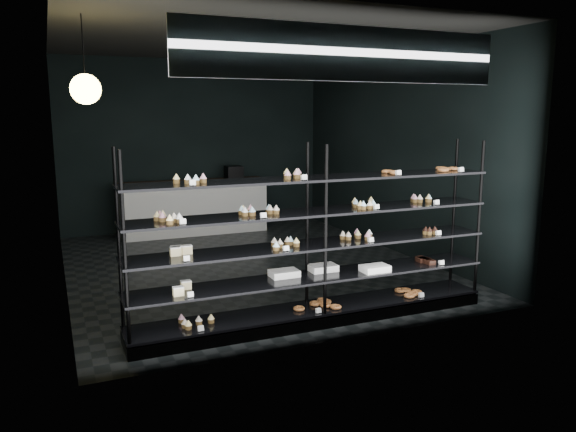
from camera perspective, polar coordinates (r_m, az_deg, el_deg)
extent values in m
cube|color=black|center=(8.34, -4.16, -4.95)|extent=(5.00, 6.00, 0.01)
cube|color=black|center=(8.11, -4.47, 17.35)|extent=(5.00, 6.00, 0.01)
cube|color=black|center=(10.95, -9.44, 7.08)|extent=(5.00, 0.01, 3.20)
cube|color=black|center=(5.33, 6.19, 3.76)|extent=(5.00, 0.01, 3.20)
cube|color=black|center=(7.64, -22.41, 5.04)|extent=(0.01, 6.00, 3.20)
cube|color=black|center=(9.18, 10.71, 6.42)|extent=(0.01, 6.00, 3.20)
cube|color=black|center=(6.14, 2.79, -10.11)|extent=(4.00, 0.50, 0.12)
cylinder|color=black|center=(5.13, -16.24, -3.85)|extent=(0.04, 0.04, 1.85)
cylinder|color=black|center=(5.55, -16.81, -2.80)|extent=(0.04, 0.04, 1.85)
cylinder|color=black|center=(5.69, 3.84, -2.06)|extent=(0.04, 0.04, 1.85)
cylinder|color=black|center=(6.08, 1.96, -1.24)|extent=(0.04, 0.04, 1.85)
cylinder|color=black|center=(6.80, 18.82, -0.55)|extent=(0.04, 0.04, 1.85)
cylinder|color=black|center=(7.12, 16.47, 0.07)|extent=(0.04, 0.04, 1.85)
cube|color=black|center=(6.11, 2.80, -9.32)|extent=(4.00, 0.50, 0.03)
cube|color=black|center=(6.00, 2.83, -6.17)|extent=(4.00, 0.50, 0.02)
cube|color=black|center=(5.91, 2.86, -2.92)|extent=(4.00, 0.50, 0.02)
cube|color=black|center=(5.84, 2.89, 0.42)|extent=(4.00, 0.50, 0.02)
cube|color=black|center=(5.79, 2.92, 3.84)|extent=(4.00, 0.50, 0.02)
cube|color=white|center=(5.17, -9.40, 3.34)|extent=(0.06, 0.04, 0.06)
cube|color=white|center=(5.54, 1.82, 3.93)|extent=(0.06, 0.04, 0.06)
cube|color=white|center=(6.10, 11.52, 4.33)|extent=(0.05, 0.04, 0.06)
cube|color=white|center=(6.56, 17.10, 4.50)|extent=(0.06, 0.04, 0.06)
cube|color=white|center=(5.19, -10.92, -0.60)|extent=(0.06, 0.04, 0.06)
cube|color=white|center=(5.43, -2.06, 0.07)|extent=(0.05, 0.04, 0.06)
cube|color=white|center=(5.96, 8.81, 0.89)|extent=(0.05, 0.04, 0.06)
cube|color=white|center=(6.39, 14.52, 1.31)|extent=(0.06, 0.04, 0.06)
cube|color=white|center=(5.27, -10.80, -4.34)|extent=(0.06, 0.04, 0.06)
cube|color=white|center=(5.58, -0.04, -3.31)|extent=(0.06, 0.04, 0.06)
cube|color=white|center=(6.00, 8.26, -2.44)|extent=(0.06, 0.04, 0.06)
cube|color=white|center=(6.49, 14.80, -1.72)|extent=(0.06, 0.04, 0.06)
cube|color=white|center=(5.38, -10.16, -7.90)|extent=(0.06, 0.04, 0.06)
cube|color=white|center=(6.61, 15.17, -4.63)|extent=(0.06, 0.04, 0.06)
cube|color=white|center=(5.53, -8.48, -11.19)|extent=(0.06, 0.04, 0.06)
cube|color=white|center=(5.92, 2.99, -9.60)|extent=(0.05, 0.04, 0.06)
cube|color=white|center=(6.55, 13.11, -7.87)|extent=(0.06, 0.04, 0.06)
cube|color=#0B163A|center=(5.39, 6.01, 16.09)|extent=(3.20, 0.04, 0.45)
cube|color=white|center=(5.38, 6.12, 16.10)|extent=(3.30, 0.02, 0.50)
cylinder|color=black|center=(6.19, -20.13, 16.11)|extent=(0.01, 0.01, 0.58)
sphere|color=#FFD059|center=(6.16, -19.87, 12.03)|extent=(0.31, 0.31, 0.31)
cube|color=beige|center=(10.55, -9.52, 0.72)|extent=(2.66, 0.60, 0.92)
cube|color=black|center=(10.48, -9.60, 3.36)|extent=(2.76, 0.65, 0.06)
cube|color=black|center=(10.67, -5.55, 4.42)|extent=(0.30, 0.30, 0.25)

